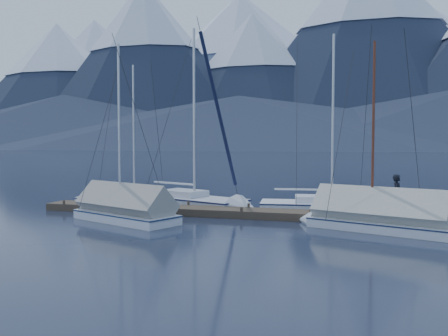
{
  "coord_description": "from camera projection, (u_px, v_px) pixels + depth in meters",
  "views": [
    {
      "loc": [
        5.99,
        -18.77,
        3.33
      ],
      "look_at": [
        0.0,
        2.0,
        2.2
      ],
      "focal_mm": 38.0,
      "sensor_mm": 36.0,
      "label": 1
    }
  ],
  "objects": [
    {
      "name": "sailboat_open_right",
      "position": [
        342.0,
        208.0,
        23.03
      ],
      "size": [
        7.32,
        3.17,
        9.42
      ],
      "color": "silver",
      "rests_on": "ground"
    },
    {
      "name": "mountain_range",
      "position": [
        359.0,
        73.0,
        371.08
      ],
      "size": [
        877.0,
        584.0,
        150.5
      ],
      "color": "#475675",
      "rests_on": "ground"
    },
    {
      "name": "sailboat_open_left",
      "position": [
        142.0,
        201.0,
        26.13
      ],
      "size": [
        6.53,
        2.98,
        8.36
      ],
      "color": "silver",
      "rests_on": "ground"
    },
    {
      "name": "person",
      "position": [
        397.0,
        194.0,
        19.85
      ],
      "size": [
        0.48,
        0.66,
        1.69
      ],
      "primitive_type": "imported",
      "rotation": [
        0.0,
        0.0,
        1.43
      ],
      "color": "black",
      "rests_on": "dock"
    },
    {
      "name": "sailboat_covered_near",
      "position": [
        368.0,
        219.0,
        18.38
      ],
      "size": [
        6.43,
        3.86,
        8.01
      ],
      "color": "silver",
      "rests_on": "ground"
    },
    {
      "name": "dock",
      "position": [
        224.0,
        213.0,
        21.75
      ],
      "size": [
        18.0,
        1.5,
        0.54
      ],
      "color": "#382D23",
      "rests_on": "ground"
    },
    {
      "name": "sailboat_covered_far",
      "position": [
        118.0,
        211.0,
        20.44
      ],
      "size": [
        6.12,
        3.92,
        8.28
      ],
      "color": "white",
      "rests_on": "ground"
    },
    {
      "name": "sailboat_open_mid",
      "position": [
        202.0,
        204.0,
        24.6
      ],
      "size": [
        7.97,
        4.89,
        10.2
      ],
      "color": "silver",
      "rests_on": "ground"
    },
    {
      "name": "ground",
      "position": [
        211.0,
        223.0,
        19.84
      ],
      "size": [
        1000.0,
        1000.0,
        0.0
      ],
      "primitive_type": "plane",
      "color": "black",
      "rests_on": "ground"
    },
    {
      "name": "mooring_posts",
      "position": [
        214.0,
        208.0,
        21.88
      ],
      "size": [
        15.12,
        1.52,
        0.35
      ],
      "color": "#382D23",
      "rests_on": "ground"
    }
  ]
}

